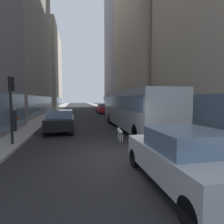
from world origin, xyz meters
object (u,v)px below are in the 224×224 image
object	(u,v)px
pedestrian_with_handbag	(14,119)
traffic_light_near	(11,99)
car_black_suv	(61,121)
dalmatian_dog	(120,132)
car_silver_sedan	(183,157)
car_red_coupe	(103,109)
transit_bus	(132,107)

from	to	relation	value
pedestrian_with_handbag	traffic_light_near	world-z (taller)	traffic_light_near
car_black_suv	traffic_light_near	xyz separation A→B (m)	(-2.10, -3.70, 1.61)
dalmatian_dog	car_silver_sedan	bearing A→B (deg)	-86.07
car_silver_sedan	traffic_light_near	distance (m)	8.38
car_silver_sedan	pedestrian_with_handbag	world-z (taller)	pedestrian_with_handbag
car_silver_sedan	traffic_light_near	xyz separation A→B (m)	(-6.10, 5.52, 1.61)
car_red_coupe	traffic_light_near	distance (m)	20.43
car_black_suv	pedestrian_with_handbag	size ratio (longest dim) A/B	2.50
car_silver_sedan	pedestrian_with_handbag	bearing A→B (deg)	127.55
pedestrian_with_handbag	dalmatian_dog	bearing A→B (deg)	-28.83
car_silver_sedan	car_red_coupe	size ratio (longest dim) A/B	0.91
car_silver_sedan	car_red_coupe	distance (m)	24.43
transit_bus	car_silver_sedan	xyz separation A→B (m)	(-1.60, -9.30, -0.96)
car_red_coupe	car_black_suv	distance (m)	16.15
car_silver_sedan	traffic_light_near	bearing A→B (deg)	137.86
car_red_coupe	dalmatian_dog	distance (m)	18.90
car_black_suv	traffic_light_near	world-z (taller)	traffic_light_near
car_red_coupe	dalmatian_dog	size ratio (longest dim) A/B	4.58
car_red_coupe	traffic_light_near	world-z (taller)	traffic_light_near
car_black_suv	car_silver_sedan	bearing A→B (deg)	-66.55
pedestrian_with_handbag	car_red_coupe	bearing A→B (deg)	59.86
car_black_suv	pedestrian_with_handbag	world-z (taller)	pedestrian_with_handbag
transit_bus	car_black_suv	size ratio (longest dim) A/B	2.73
car_red_coupe	transit_bus	bearing A→B (deg)	-90.00
car_red_coupe	car_black_suv	bearing A→B (deg)	-110.28
car_silver_sedan	transit_bus	bearing A→B (deg)	80.24
traffic_light_near	dalmatian_dog	bearing A→B (deg)	0.58
car_silver_sedan	dalmatian_dog	xyz separation A→B (m)	(-0.38, 5.58, -0.31)
car_red_coupe	dalmatian_dog	world-z (taller)	car_red_coupe
dalmatian_dog	pedestrian_with_handbag	size ratio (longest dim) A/B	0.57
transit_bus	pedestrian_with_handbag	size ratio (longest dim) A/B	6.82
pedestrian_with_handbag	car_black_suv	bearing A→B (deg)	-1.48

